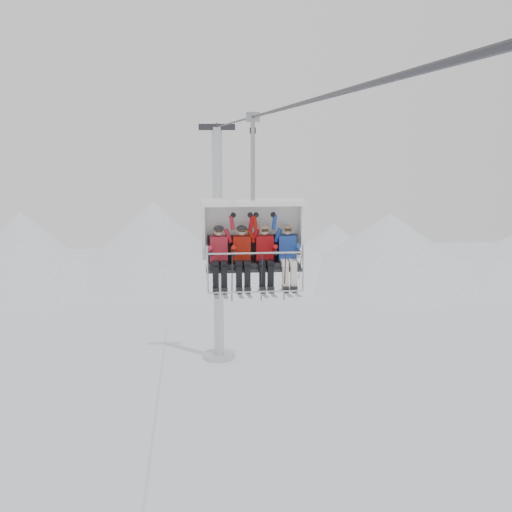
{
  "coord_description": "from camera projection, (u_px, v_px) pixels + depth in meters",
  "views": [
    {
      "loc": [
        -1.36,
        -13.85,
        12.93
      ],
      "look_at": [
        0.0,
        0.0,
        10.27
      ],
      "focal_mm": 45.0,
      "sensor_mm": 36.0,
      "label": 1
    }
  ],
  "objects": [
    {
      "name": "skier_center_right",
      "position": [
        265.0,
        254.0,
        14.75
      ],
      "size": [
        0.4,
        1.69,
        1.6
      ],
      "color": "#AD0C11",
      "rests_on": "chairlift_carrier"
    },
    {
      "name": "chairlift_carrier",
      "position": [
        252.0,
        232.0,
        14.93
      ],
      "size": [
        2.34,
        1.17,
        3.98
      ],
      "color": "black",
      "rests_on": "haul_cable"
    },
    {
      "name": "haul_cable",
      "position": [
        256.0,
        116.0,
        13.6
      ],
      "size": [
        0.06,
        50.0,
        0.06
      ],
      "primitive_type": "cylinder",
      "rotation": [
        1.57,
        0.0,
        0.0
      ],
      "color": "#2C2C30",
      "rests_on": "lift_tower_left"
    },
    {
      "name": "skier_center_left",
      "position": [
        242.0,
        255.0,
        14.7
      ],
      "size": [
        0.4,
        1.69,
        1.6
      ],
      "color": "#A7180A",
      "rests_on": "chairlift_carrier"
    },
    {
      "name": "skier_far_left",
      "position": [
        219.0,
        255.0,
        14.65
      ],
      "size": [
        0.4,
        1.69,
        1.6
      ],
      "color": "#B41F2F",
      "rests_on": "chairlift_carrier"
    },
    {
      "name": "ridgeline",
      "position": [
        192.0,
        250.0,
        56.51
      ],
      "size": [
        72.0,
        21.0,
        7.0
      ],
      "color": "white",
      "rests_on": "ground"
    },
    {
      "name": "lift_tower_right",
      "position": [
        218.0,
        261.0,
        36.51
      ],
      "size": [
        2.0,
        1.8,
        13.48
      ],
      "color": "silver",
      "rests_on": "ground"
    },
    {
      "name": "skier_far_right",
      "position": [
        288.0,
        254.0,
        14.8
      ],
      "size": [
        0.4,
        1.69,
        1.6
      ],
      "color": "#2144A5",
      "rests_on": "chairlift_carrier"
    }
  ]
}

